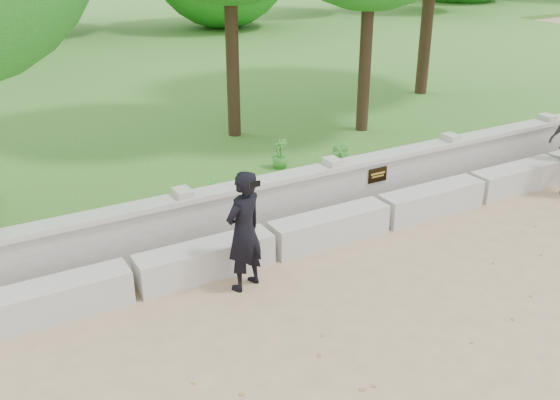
# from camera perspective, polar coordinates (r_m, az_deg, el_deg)

# --- Properties ---
(ground) EXTENTS (80.00, 80.00, 0.00)m
(ground) POSITION_cam_1_polar(r_m,az_deg,el_deg) (8.74, 17.08, -7.08)
(ground) COLOR tan
(ground) RESTS_ON ground
(lawn) EXTENTS (40.00, 22.00, 0.25)m
(lawn) POSITION_cam_1_polar(r_m,az_deg,el_deg) (20.25, -12.77, 11.17)
(lawn) COLOR #30671D
(lawn) RESTS_ON ground
(concrete_bench) EXTENTS (11.90, 0.45, 0.45)m
(concrete_bench) POSITION_cam_1_polar(r_m,az_deg,el_deg) (9.85, 9.39, -1.21)
(concrete_bench) COLOR beige
(concrete_bench) RESTS_ON ground
(parapet_wall) EXTENTS (12.50, 0.35, 0.90)m
(parapet_wall) POSITION_cam_1_polar(r_m,az_deg,el_deg) (10.25, 7.06, 1.42)
(parapet_wall) COLOR #B4B1AA
(parapet_wall) RESTS_ON ground
(man_main) EXTENTS (0.69, 0.64, 1.62)m
(man_main) POSITION_cam_1_polar(r_m,az_deg,el_deg) (7.87, -3.31, -2.86)
(man_main) COLOR black
(man_main) RESTS_ON ground
(shrub_a) EXTENTS (0.36, 0.35, 0.56)m
(shrub_a) POSITION_cam_1_polar(r_m,az_deg,el_deg) (9.76, -6.11, 0.72)
(shrub_a) COLOR #3A872D
(shrub_a) RESTS_ON lawn
(shrub_b) EXTENTS (0.40, 0.44, 0.67)m
(shrub_b) POSITION_cam_1_polar(r_m,az_deg,el_deg) (10.82, 5.57, 3.39)
(shrub_b) COLOR #3A872D
(shrub_b) RESTS_ON lawn
(shrub_d) EXTENTS (0.35, 0.37, 0.55)m
(shrub_d) POSITION_cam_1_polar(r_m,az_deg,el_deg) (11.40, -0.00, 4.25)
(shrub_d) COLOR #3A872D
(shrub_d) RESTS_ON lawn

